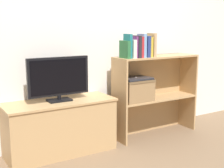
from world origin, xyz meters
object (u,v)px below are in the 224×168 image
tv_stand (60,127)px  book_navy (145,46)px  book_charcoal (136,47)px  book_tan (152,45)px  tv (59,78)px  book_skyblue (142,46)px  storage_basket_left (136,89)px  book_forest (125,50)px  laptop (136,78)px  book_teal (128,46)px  book_crimson (139,47)px  book_mustard (148,47)px  book_ivory (131,49)px  book_plum (134,47)px

tv_stand → book_navy: size_ratio=4.77×
book_charcoal → book_tan: bearing=0.0°
tv → book_navy: 0.97m
tv_stand → book_skyblue: book_skyblue is taller
book_charcoal → storage_basket_left: 0.45m
book_forest → laptop: bearing=9.5°
book_skyblue → book_tan: bearing=0.0°
book_navy → laptop: bearing=164.4°
book_forest → book_teal: size_ratio=0.73×
tv_stand → book_crimson: size_ratio=4.92×
book_crimson → book_mustard: size_ratio=1.03×
book_teal → laptop: size_ratio=0.77×
tv_stand → laptop: size_ratio=3.35×
tv → book_teal: size_ratio=2.45×
book_navy → tv: bearing=174.3°
book_ivory → book_crimson: bearing=0.0°
laptop → book_ivory: bearing=-162.6°
book_crimson → book_navy: bearing=0.0°
book_teal → book_navy: bearing=0.0°
book_charcoal → book_skyblue: book_skyblue is taller
book_forest → book_ivory: bearing=0.0°
tv_stand → book_skyblue: bearing=-6.0°
book_crimson → book_mustard: bearing=0.0°
book_teal → book_plum: (0.07, 0.00, -0.01)m
tv → book_teal: book_teal is taller
tv → book_forest: size_ratio=3.36×
book_navy → book_tan: 0.09m
book_plum → book_tan: 0.23m
tv → book_crimson: book_crimson is taller
book_charcoal → book_crimson: book_charcoal is taller
tv_stand → laptop: bearing=-4.6°
storage_basket_left → book_forest: bearing=-170.5°
book_charcoal → laptop: 0.34m
book_tan → storage_basket_left: (-0.18, 0.03, -0.46)m
book_forest → book_skyblue: (0.21, 0.00, 0.03)m
book_forest → laptop: (0.16, 0.03, -0.31)m
tv_stand → tv: bearing=-90.0°
tv → book_ivory: size_ratio=3.21×
book_plum → book_tan: (0.23, 0.00, 0.01)m
book_tan → tv_stand: bearing=174.7°
book_teal → tv: bearing=172.6°
book_teal → laptop: (0.12, 0.03, -0.34)m
book_forest → book_mustard: 0.30m
book_plum → book_charcoal: (0.03, 0.00, 0.00)m
book_charcoal → book_ivory: bearing=180.0°
book_tan → book_teal: bearing=180.0°
tv_stand → book_teal: 1.04m
tv → book_mustard: (0.98, -0.09, 0.26)m
book_teal → book_plum: book_teal is taller
book_charcoal → book_skyblue: bearing=0.0°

